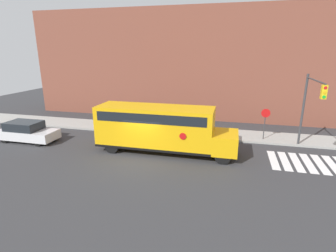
# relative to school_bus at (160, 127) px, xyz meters

# --- Properties ---
(ground_plane) EXTENTS (60.00, 60.00, 0.00)m
(ground_plane) POSITION_rel_school_bus_xyz_m (-0.90, -1.64, -1.85)
(ground_plane) COLOR #333335
(sidewalk_strip) EXTENTS (44.00, 3.00, 0.15)m
(sidewalk_strip) POSITION_rel_school_bus_xyz_m (-0.90, 4.86, -1.77)
(sidewalk_strip) COLOR #9E9E99
(sidewalk_strip) RESTS_ON ground
(building_backdrop) EXTENTS (32.00, 4.00, 11.06)m
(building_backdrop) POSITION_rel_school_bus_xyz_m (-0.90, 11.36, 3.68)
(building_backdrop) COLOR brown
(building_backdrop) RESTS_ON ground
(crosswalk_stripes) EXTENTS (4.70, 3.20, 0.01)m
(crosswalk_stripes) POSITION_rel_school_bus_xyz_m (9.78, 0.36, -1.84)
(crosswalk_stripes) COLOR white
(crosswalk_stripes) RESTS_ON ground
(school_bus) EXTENTS (9.70, 2.57, 3.23)m
(school_bus) POSITION_rel_school_bus_xyz_m (0.00, 0.00, 0.00)
(school_bus) COLOR #EAA80F
(school_bus) RESTS_ON ground
(parked_car) EXTENTS (4.61, 1.88, 1.57)m
(parked_car) POSITION_rel_school_bus_xyz_m (-10.80, -0.37, -1.08)
(parked_car) COLOR silver
(parked_car) RESTS_ON ground
(stop_sign) EXTENTS (0.68, 0.10, 2.61)m
(stop_sign) POSITION_rel_school_bus_xyz_m (7.36, 4.18, -0.13)
(stop_sign) COLOR #38383A
(stop_sign) RESTS_ON ground
(traffic_light) EXTENTS (0.28, 4.13, 5.36)m
(traffic_light) POSITION_rel_school_bus_xyz_m (9.81, 2.28, 1.77)
(traffic_light) COLOR #38383A
(traffic_light) RESTS_ON ground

